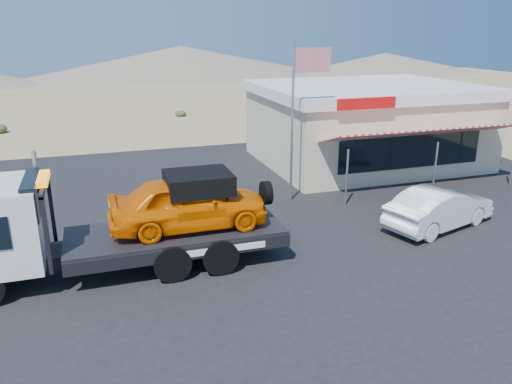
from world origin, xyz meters
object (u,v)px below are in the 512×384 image
Objects in this scene: tow_truck at (116,218)px; white_sedan at (440,208)px; jerky_store at (365,123)px; flagpole at (298,106)px.

tow_truck is 2.07× the size of white_sedan.
jerky_store reaches higher than tow_truck.
white_sedan is 6.29m from flagpole.
white_sedan is (10.60, -0.16, -0.86)m from tow_truck.
flagpole reaches higher than white_sedan.
jerky_store is at bearing 34.02° from tow_truck.
tow_truck is at bearing -150.14° from flagpole.
flagpole reaches higher than jerky_store.
tow_truck is 10.64m from white_sedan.
white_sedan is 9.04m from jerky_store.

